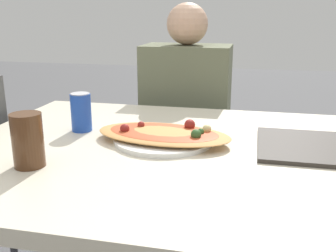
{
  "coord_description": "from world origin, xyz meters",
  "views": [
    {
      "loc": [
        0.22,
        -1.04,
        1.11
      ],
      "look_at": [
        -0.02,
        0.02,
        0.79
      ],
      "focal_mm": 42.0,
      "sensor_mm": 36.0,
      "label": 1
    }
  ],
  "objects_px": {
    "person_seated": "(186,108)",
    "soda_can": "(81,112)",
    "chair_far_seated": "(189,137)",
    "dining_table": "(174,169)",
    "pizza_main": "(164,135)",
    "drink_glass": "(28,140)"
  },
  "relations": [
    {
      "from": "dining_table",
      "to": "chair_far_seated",
      "type": "xyz_separation_m",
      "value": [
        -0.09,
        0.82,
        -0.17
      ]
    },
    {
      "from": "dining_table",
      "to": "drink_glass",
      "type": "height_order",
      "value": "drink_glass"
    },
    {
      "from": "soda_can",
      "to": "chair_far_seated",
      "type": "bearing_deg",
      "value": 71.72
    },
    {
      "from": "chair_far_seated",
      "to": "pizza_main",
      "type": "xyz_separation_m",
      "value": [
        0.05,
        -0.77,
        0.25
      ]
    },
    {
      "from": "person_seated",
      "to": "soda_can",
      "type": "distance_m",
      "value": 0.66
    },
    {
      "from": "person_seated",
      "to": "pizza_main",
      "type": "distance_m",
      "value": 0.67
    },
    {
      "from": "chair_far_seated",
      "to": "pizza_main",
      "type": "distance_m",
      "value": 0.81
    },
    {
      "from": "dining_table",
      "to": "pizza_main",
      "type": "relative_size",
      "value": 2.95
    },
    {
      "from": "person_seated",
      "to": "chair_far_seated",
      "type": "bearing_deg",
      "value": -90.0
    },
    {
      "from": "chair_far_seated",
      "to": "person_seated",
      "type": "xyz_separation_m",
      "value": [
        -0.0,
        -0.11,
        0.18
      ]
    },
    {
      "from": "pizza_main",
      "to": "drink_glass",
      "type": "height_order",
      "value": "drink_glass"
    },
    {
      "from": "pizza_main",
      "to": "drink_glass",
      "type": "bearing_deg",
      "value": -137.19
    },
    {
      "from": "chair_far_seated",
      "to": "person_seated",
      "type": "bearing_deg",
      "value": 90.0
    },
    {
      "from": "soda_can",
      "to": "person_seated",
      "type": "bearing_deg",
      "value": 68.58
    },
    {
      "from": "soda_can",
      "to": "dining_table",
      "type": "bearing_deg",
      "value": -17.07
    },
    {
      "from": "chair_far_seated",
      "to": "pizza_main",
      "type": "height_order",
      "value": "chair_far_seated"
    },
    {
      "from": "dining_table",
      "to": "chair_far_seated",
      "type": "relative_size",
      "value": 1.45
    },
    {
      "from": "pizza_main",
      "to": "soda_can",
      "type": "distance_m",
      "value": 0.3
    },
    {
      "from": "person_seated",
      "to": "pizza_main",
      "type": "xyz_separation_m",
      "value": [
        0.05,
        -0.66,
        0.07
      ]
    },
    {
      "from": "drink_glass",
      "to": "person_seated",
      "type": "bearing_deg",
      "value": 75.67
    },
    {
      "from": "dining_table",
      "to": "person_seated",
      "type": "bearing_deg",
      "value": 97.51
    },
    {
      "from": "dining_table",
      "to": "chair_far_seated",
      "type": "height_order",
      "value": "chair_far_seated"
    }
  ]
}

